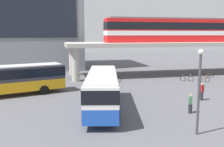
{
  "coord_description": "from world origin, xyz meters",
  "views": [
    {
      "loc": [
        -4.52,
        -21.58,
        6.56
      ],
      "look_at": [
        1.76,
        5.79,
        2.2
      ],
      "focal_mm": 41.16,
      "sensor_mm": 36.0,
      "label": 1
    }
  ],
  "objects_px": {
    "bicycle_black": "(115,79)",
    "bicycle_brown": "(209,75)",
    "bus_secondary": "(12,77)",
    "bus_main": "(102,87)",
    "pedestrian_at_kerb": "(190,104)",
    "train": "(180,30)",
    "station_building": "(8,10)",
    "bicycle_silver": "(187,79)",
    "pedestrian_near_building": "(202,92)",
    "bicycle_orange": "(204,80)"
  },
  "relations": [
    {
      "from": "bicycle_black",
      "to": "bus_secondary",
      "type": "bearing_deg",
      "value": -157.49
    },
    {
      "from": "bicycle_brown",
      "to": "station_building",
      "type": "bearing_deg",
      "value": 148.94
    },
    {
      "from": "bicycle_black",
      "to": "bicycle_silver",
      "type": "bearing_deg",
      "value": -9.44
    },
    {
      "from": "station_building",
      "to": "bicycle_black",
      "type": "xyz_separation_m",
      "value": [
        16.05,
        -18.59,
        -10.59
      ]
    },
    {
      "from": "bicycle_silver",
      "to": "pedestrian_near_building",
      "type": "relative_size",
      "value": 0.96
    },
    {
      "from": "station_building",
      "to": "bicycle_silver",
      "type": "relative_size",
      "value": 15.89
    },
    {
      "from": "station_building",
      "to": "bus_main",
      "type": "height_order",
      "value": "station_building"
    },
    {
      "from": "bicycle_brown",
      "to": "pedestrian_near_building",
      "type": "bearing_deg",
      "value": -126.26
    },
    {
      "from": "bus_main",
      "to": "pedestrian_near_building",
      "type": "relative_size",
      "value": 6.45
    },
    {
      "from": "bicycle_silver",
      "to": "pedestrian_near_building",
      "type": "bearing_deg",
      "value": -111.37
    },
    {
      "from": "bus_main",
      "to": "bicycle_brown",
      "type": "height_order",
      "value": "bus_main"
    },
    {
      "from": "train",
      "to": "bicycle_brown",
      "type": "distance_m",
      "value": 8.68
    },
    {
      "from": "bicycle_black",
      "to": "bicycle_brown",
      "type": "xyz_separation_m",
      "value": [
        14.61,
        0.12,
        0.0
      ]
    },
    {
      "from": "bicycle_silver",
      "to": "bicycle_black",
      "type": "bearing_deg",
      "value": 170.56
    },
    {
      "from": "bicycle_black",
      "to": "bicycle_silver",
      "type": "xyz_separation_m",
      "value": [
        9.96,
        -1.66,
        0.0
      ]
    },
    {
      "from": "bicycle_black",
      "to": "pedestrian_near_building",
      "type": "relative_size",
      "value": 1.01
    },
    {
      "from": "train",
      "to": "bicycle_brown",
      "type": "xyz_separation_m",
      "value": [
        2.73,
        -4.6,
        -6.83
      ]
    },
    {
      "from": "bicycle_silver",
      "to": "pedestrian_near_building",
      "type": "xyz_separation_m",
      "value": [
        -3.84,
        -9.81,
        0.47
      ]
    },
    {
      "from": "bicycle_black",
      "to": "pedestrian_at_kerb",
      "type": "height_order",
      "value": "pedestrian_at_kerb"
    },
    {
      "from": "pedestrian_at_kerb",
      "to": "pedestrian_near_building",
      "type": "distance_m",
      "value": 4.86
    },
    {
      "from": "station_building",
      "to": "pedestrian_near_building",
      "type": "height_order",
      "value": "station_building"
    },
    {
      "from": "bus_main",
      "to": "pedestrian_near_building",
      "type": "xyz_separation_m",
      "value": [
        10.23,
        0.91,
        -1.16
      ]
    },
    {
      "from": "bicycle_silver",
      "to": "bicycle_brown",
      "type": "height_order",
      "value": "same"
    },
    {
      "from": "bus_main",
      "to": "bicycle_orange",
      "type": "height_order",
      "value": "bus_main"
    },
    {
      "from": "bus_secondary",
      "to": "pedestrian_at_kerb",
      "type": "relative_size",
      "value": 7.04
    },
    {
      "from": "pedestrian_near_building",
      "to": "bus_main",
      "type": "bearing_deg",
      "value": -174.93
    },
    {
      "from": "bus_secondary",
      "to": "station_building",
      "type": "bearing_deg",
      "value": 98.4
    },
    {
      "from": "bus_secondary",
      "to": "pedestrian_near_building",
      "type": "xyz_separation_m",
      "value": [
        18.66,
        -6.27,
        -1.16
      ]
    },
    {
      "from": "train",
      "to": "station_building",
      "type": "bearing_deg",
      "value": 153.58
    },
    {
      "from": "bus_main",
      "to": "pedestrian_at_kerb",
      "type": "xyz_separation_m",
      "value": [
        6.95,
        -2.68,
        -1.24
      ]
    },
    {
      "from": "train",
      "to": "bicycle_brown",
      "type": "relative_size",
      "value": 13.78
    },
    {
      "from": "bicycle_black",
      "to": "station_building",
      "type": "bearing_deg",
      "value": 130.81
    },
    {
      "from": "station_building",
      "to": "pedestrian_at_kerb",
      "type": "relative_size",
      "value": 16.66
    },
    {
      "from": "station_building",
      "to": "bicycle_black",
      "type": "bearing_deg",
      "value": -49.19
    },
    {
      "from": "bicycle_orange",
      "to": "pedestrian_near_building",
      "type": "distance_m",
      "value": 10.3
    },
    {
      "from": "bicycle_silver",
      "to": "bicycle_orange",
      "type": "bearing_deg",
      "value": -33.61
    },
    {
      "from": "bus_secondary",
      "to": "bus_main",
      "type": "bearing_deg",
      "value": -40.4
    },
    {
      "from": "bicycle_orange",
      "to": "bicycle_silver",
      "type": "height_order",
      "value": "same"
    },
    {
      "from": "train",
      "to": "bus_secondary",
      "type": "distance_m",
      "value": 26.86
    },
    {
      "from": "bus_main",
      "to": "train",
      "type": "bearing_deg",
      "value": 46.9
    },
    {
      "from": "bicycle_black",
      "to": "bicycle_brown",
      "type": "bearing_deg",
      "value": 0.46
    },
    {
      "from": "bicycle_orange",
      "to": "bicycle_brown",
      "type": "distance_m",
      "value": 4.1
    },
    {
      "from": "bicycle_black",
      "to": "train",
      "type": "bearing_deg",
      "value": 21.64
    },
    {
      "from": "bus_main",
      "to": "bicycle_silver",
      "type": "distance_m",
      "value": 17.76
    },
    {
      "from": "bus_secondary",
      "to": "bicycle_black",
      "type": "relative_size",
      "value": 6.39
    },
    {
      "from": "train",
      "to": "pedestrian_near_building",
      "type": "xyz_separation_m",
      "value": [
        -5.76,
        -16.17,
        -6.36
      ]
    },
    {
      "from": "bicycle_orange",
      "to": "pedestrian_near_building",
      "type": "relative_size",
      "value": 1.02
    },
    {
      "from": "bicycle_black",
      "to": "bicycle_brown",
      "type": "height_order",
      "value": "same"
    },
    {
      "from": "station_building",
      "to": "bicycle_brown",
      "type": "relative_size",
      "value": 15.06
    },
    {
      "from": "bicycle_brown",
      "to": "pedestrian_near_building",
      "type": "height_order",
      "value": "pedestrian_near_building"
    }
  ]
}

